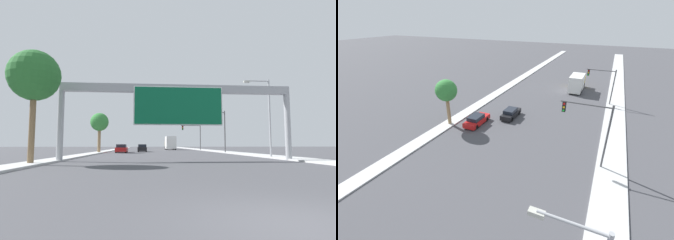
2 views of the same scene
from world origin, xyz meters
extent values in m
cube|color=#BCBCBC|center=(11.25, 60.00, 0.07)|extent=(3.00, 120.00, 0.15)
cube|color=#BCBCBC|center=(-10.75, 60.00, 0.07)|extent=(2.00, 120.00, 0.15)
cube|color=black|center=(-3.50, 45.82, 0.53)|extent=(1.73, 4.40, 0.71)
cube|color=#1E232D|center=(-3.50, 45.60, 1.15)|extent=(1.52, 2.29, 0.54)
cylinder|color=black|center=(-4.25, 47.18, 0.32)|extent=(0.22, 0.64, 0.64)
cylinder|color=black|center=(-2.75, 47.18, 0.32)|extent=(0.22, 0.64, 0.64)
cylinder|color=black|center=(-4.25, 44.46, 0.32)|extent=(0.22, 0.64, 0.64)
cylinder|color=black|center=(-2.75, 44.46, 0.32)|extent=(0.22, 0.64, 0.64)
cube|color=red|center=(-7.00, 41.46, 0.53)|extent=(1.84, 4.68, 0.71)
cube|color=#1E232D|center=(-7.00, 41.23, 1.15)|extent=(1.62, 2.43, 0.54)
cylinder|color=black|center=(-7.81, 42.91, 0.32)|extent=(0.22, 0.64, 0.64)
cylinder|color=black|center=(-6.19, 42.91, 0.32)|extent=(0.22, 0.64, 0.64)
cylinder|color=black|center=(-7.81, 40.01, 0.32)|extent=(0.22, 0.64, 0.64)
cylinder|color=black|center=(-6.19, 40.01, 0.32)|extent=(0.22, 0.64, 0.64)
cube|color=yellow|center=(3.50, 67.05, 1.32)|extent=(2.30, 2.09, 2.04)
cube|color=silver|center=(3.50, 63.32, 1.87)|extent=(2.50, 5.37, 3.14)
cylinder|color=black|center=(2.39, 66.94, 0.50)|extent=(0.28, 1.00, 1.00)
cylinder|color=black|center=(4.61, 66.94, 0.50)|extent=(0.28, 1.00, 1.00)
cylinder|color=black|center=(2.39, 61.97, 0.50)|extent=(0.28, 1.00, 1.00)
cylinder|color=black|center=(4.61, 61.97, 0.50)|extent=(0.28, 1.00, 1.00)
cylinder|color=#4C4C4F|center=(10.25, 38.00, 3.50)|extent=(0.20, 0.20, 7.00)
cylinder|color=#4C4C4F|center=(7.83, 38.00, 6.70)|extent=(4.85, 0.14, 0.14)
cube|color=black|center=(5.79, 38.00, 6.12)|extent=(0.35, 0.28, 1.05)
cylinder|color=red|center=(5.79, 37.84, 6.47)|extent=(0.22, 0.04, 0.22)
cylinder|color=yellow|center=(5.79, 37.84, 6.12)|extent=(0.22, 0.04, 0.22)
cylinder|color=green|center=(5.79, 37.84, 5.77)|extent=(0.22, 0.04, 0.22)
cylinder|color=#4C4C4F|center=(10.25, 58.00, 3.13)|extent=(0.20, 0.20, 6.25)
cylinder|color=#4C4C4F|center=(7.91, 58.00, 5.95)|extent=(4.68, 0.14, 0.14)
cube|color=black|center=(5.94, 58.00, 5.38)|extent=(0.35, 0.28, 1.05)
cylinder|color=red|center=(5.94, 57.84, 5.73)|extent=(0.22, 0.04, 0.22)
cylinder|color=yellow|center=(5.94, 57.84, 5.38)|extent=(0.22, 0.04, 0.22)
cylinder|color=green|center=(5.94, 57.84, 5.03)|extent=(0.22, 0.04, 0.22)
cylinder|color=#8C704C|center=(-10.58, 39.74, 2.57)|extent=(0.50, 0.50, 5.14)
sphere|color=#337F38|center=(-10.58, 39.74, 5.14)|extent=(3.02, 3.02, 3.02)
cylinder|color=#9EA0A5|center=(9.13, 22.18, 8.21)|extent=(2.44, 0.12, 0.12)
cube|color=#B2B2A8|center=(7.91, 22.18, 8.11)|extent=(0.60, 0.28, 0.20)
camera|label=1|loc=(-2.73, -4.57, 1.43)|focal=28.00mm
camera|label=2|loc=(9.40, 16.43, 14.51)|focal=24.00mm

